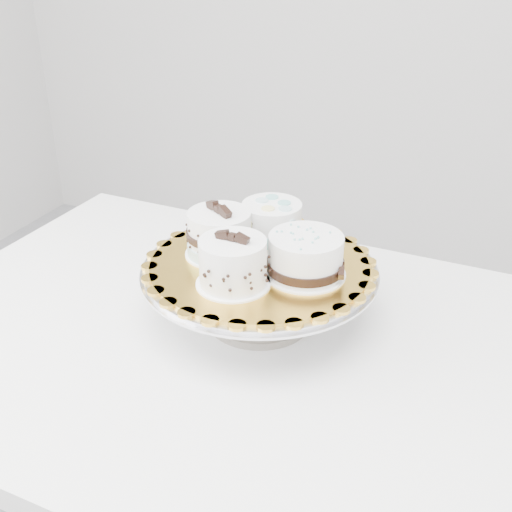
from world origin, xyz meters
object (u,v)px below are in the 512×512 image
at_px(cake_board, 260,264).
at_px(cake_swirl, 233,264).
at_px(cake_stand, 259,283).
at_px(cake_banded, 220,235).
at_px(table, 253,382).
at_px(cake_ribbon, 306,257).
at_px(cake_dots, 272,223).

distance_m(cake_board, cake_swirl, 0.08).
bearing_deg(cake_board, cake_stand, 63.43).
bearing_deg(cake_swirl, cake_board, 85.38).
bearing_deg(cake_banded, table, -4.96).
bearing_deg(cake_ribbon, cake_board, 159.63).
distance_m(cake_board, cake_dots, 0.08).
height_order(cake_board, cake_banded, cake_banded).
distance_m(cake_banded, cake_dots, 0.09).
bearing_deg(cake_board, table, -76.85).
relative_size(cake_board, cake_swirl, 3.11).
xyz_separation_m(cake_stand, cake_board, (-0.00, -0.00, 0.03)).
height_order(cake_board, cake_ribbon, cake_ribbon).
relative_size(table, cake_stand, 3.18).
distance_m(cake_swirl, cake_banded, 0.10).
xyz_separation_m(cake_stand, cake_dots, (-0.01, 0.07, 0.07)).
distance_m(cake_stand, cake_dots, 0.10).
xyz_separation_m(table, cake_ribbon, (0.06, 0.05, 0.22)).
distance_m(cake_swirl, cake_dots, 0.15).
height_order(table, cake_board, cake_board).
relative_size(cake_board, cake_dots, 2.88).
bearing_deg(cake_board, cake_banded, 178.35).
xyz_separation_m(cake_banded, cake_ribbon, (0.15, -0.01, -0.00)).
relative_size(cake_dots, cake_ribbon, 0.86).
height_order(table, cake_swirl, cake_swirl).
bearing_deg(cake_ribbon, cake_swirl, -157.59).
height_order(table, cake_banded, cake_banded).
bearing_deg(cake_ribbon, cake_banded, 161.02).
xyz_separation_m(table, cake_swirl, (-0.02, -0.02, 0.22)).
xyz_separation_m(cake_board, cake_ribbon, (0.08, -0.01, 0.03)).
bearing_deg(table, cake_banded, 146.08).
bearing_deg(table, cake_stand, 104.91).
height_order(cake_stand, cake_dots, cake_dots).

